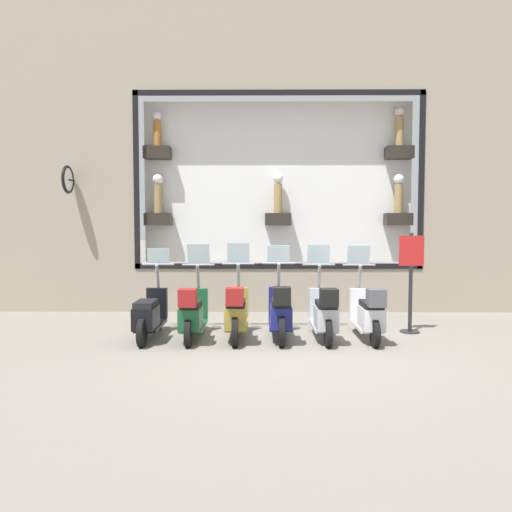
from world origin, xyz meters
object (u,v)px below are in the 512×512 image
at_px(scooter_navy_2, 280,313).
at_px(scooter_black_5, 149,315).
at_px(scooter_green_4, 192,314).
at_px(scooter_olive_3, 236,313).
at_px(scooter_silver_1, 324,314).
at_px(shop_sign_post, 411,278).
at_px(scooter_white_0, 368,314).

relative_size(scooter_navy_2, scooter_black_5, 1.01).
bearing_deg(scooter_green_4, scooter_olive_3, -89.46).
height_order(scooter_silver_1, shop_sign_post, shop_sign_post).
bearing_deg(shop_sign_post, scooter_white_0, 125.48).
bearing_deg(scooter_green_4, scooter_black_5, 85.17).
height_order(scooter_white_0, shop_sign_post, shop_sign_post).
xyz_separation_m(scooter_green_4, shop_sign_post, (0.65, -3.92, 0.54)).
relative_size(scooter_white_0, scooter_olive_3, 1.00).
bearing_deg(scooter_black_5, scooter_navy_2, -91.40).
relative_size(scooter_white_0, scooter_green_4, 1.00).
bearing_deg(scooter_black_5, scooter_olive_3, -92.15).
distance_m(scooter_navy_2, scooter_olive_3, 0.75).
bearing_deg(scooter_navy_2, scooter_olive_3, 90.11).
bearing_deg(scooter_white_0, scooter_silver_1, 89.86).
xyz_separation_m(scooter_navy_2, scooter_black_5, (0.06, 2.26, -0.06)).
distance_m(scooter_silver_1, scooter_olive_3, 1.51).
xyz_separation_m(scooter_silver_1, scooter_olive_3, (0.01, 1.51, 0.01)).
relative_size(scooter_silver_1, scooter_navy_2, 0.99).
bearing_deg(scooter_silver_1, scooter_green_4, 90.03).
relative_size(scooter_white_0, scooter_silver_1, 1.00).
xyz_separation_m(scooter_white_0, scooter_green_4, (0.00, 3.01, 0.00)).
distance_m(scooter_white_0, shop_sign_post, 1.24).
xyz_separation_m(scooter_silver_1, scooter_navy_2, (0.01, 0.75, 0.01)).
bearing_deg(scooter_olive_3, scooter_silver_1, -90.22).
relative_size(scooter_silver_1, shop_sign_post, 0.98).
xyz_separation_m(scooter_silver_1, scooter_green_4, (-0.00, 2.26, -0.00)).
distance_m(scooter_silver_1, scooter_black_5, 3.01).
xyz_separation_m(scooter_olive_3, scooter_black_5, (0.06, 1.51, -0.05)).
distance_m(scooter_olive_3, scooter_green_4, 0.75).
bearing_deg(scooter_olive_3, scooter_white_0, -90.19).
relative_size(scooter_olive_3, shop_sign_post, 0.98).
bearing_deg(scooter_navy_2, scooter_silver_1, -90.55).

